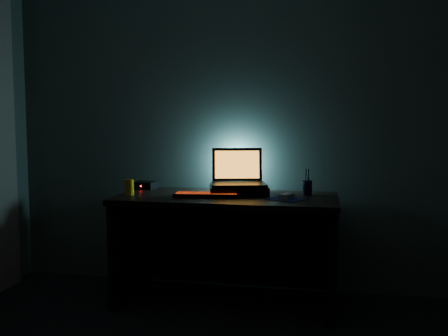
# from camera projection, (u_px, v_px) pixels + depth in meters

# --- Properties ---
(room) EXTENTS (3.50, 4.00, 2.50)m
(room) POSITION_uv_depth(u_px,v_px,m) (141.00, 123.00, 1.79)
(room) COLOR black
(room) RESTS_ON ground
(desk) EXTENTS (1.50, 0.70, 0.75)m
(desk) POSITION_uv_depth(u_px,v_px,m) (228.00, 231.00, 3.49)
(desk) COLOR black
(desk) RESTS_ON ground
(riser) EXTENTS (0.46, 0.39, 0.06)m
(riser) POSITION_uv_depth(u_px,v_px,m) (238.00, 190.00, 3.50)
(riser) COLOR black
(riser) RESTS_ON desk
(laptop) EXTENTS (0.43, 0.37, 0.26)m
(laptop) POSITION_uv_depth(u_px,v_px,m) (238.00, 176.00, 3.54)
(laptop) COLOR black
(laptop) RESTS_ON riser
(keyboard) EXTENTS (0.45, 0.19, 0.03)m
(keyboard) POSITION_uv_depth(u_px,v_px,m) (206.00, 195.00, 3.37)
(keyboard) COLOR black
(keyboard) RESTS_ON desk
(mousepad) EXTENTS (0.28, 0.27, 0.00)m
(mousepad) POSITION_uv_depth(u_px,v_px,m) (286.00, 199.00, 3.27)
(mousepad) COLOR navy
(mousepad) RESTS_ON desk
(mouse) EXTENTS (0.10, 0.12, 0.03)m
(mouse) POSITION_uv_depth(u_px,v_px,m) (286.00, 196.00, 3.26)
(mouse) COLOR gray
(mouse) RESTS_ON mousepad
(pen_cup) EXTENTS (0.08, 0.08, 0.10)m
(pen_cup) POSITION_uv_depth(u_px,v_px,m) (307.00, 188.00, 3.47)
(pen_cup) COLOR black
(pen_cup) RESTS_ON desk
(juice_glass) EXTENTS (0.07, 0.07, 0.11)m
(juice_glass) POSITION_uv_depth(u_px,v_px,m) (129.00, 187.00, 3.45)
(juice_glass) COLOR #CF990A
(juice_glass) RESTS_ON desk
(router) EXTENTS (0.18, 0.15, 0.05)m
(router) POSITION_uv_depth(u_px,v_px,m) (145.00, 185.00, 3.78)
(router) COLOR black
(router) RESTS_ON desk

